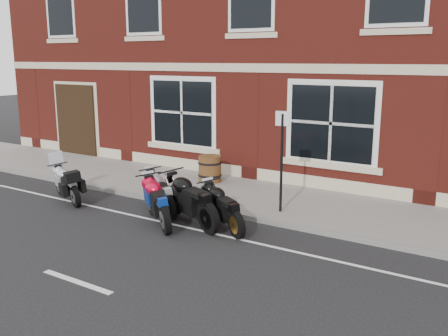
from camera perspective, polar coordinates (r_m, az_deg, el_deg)
The scene contains 10 objects.
ground at distance 10.94m, azimuth -4.45°, elevation -7.19°, with size 80.00×80.00×0.00m, color black.
sidewalk at distance 13.32m, azimuth 3.39°, elevation -3.31°, with size 30.00×3.00×0.12m, color slate.
kerb at distance 12.02m, azimuth -0.34°, elevation -5.03°, with size 30.00×0.16×0.12m, color slate.
moto_touring_silver at distance 13.69m, azimuth -17.46°, elevation -1.53°, with size 1.76×0.87×1.23m.
moto_sport_red at distance 11.37m, azimuth -7.48°, elevation -3.62°, with size 1.75×1.39×0.95m.
moto_sport_black at distance 10.96m, azimuth -0.14°, elevation -4.30°, with size 1.75×1.15×0.89m.
moto_sport_silver at distance 12.27m, azimuth -7.20°, elevation -2.56°, with size 1.75×1.17×0.90m.
moto_naked_black at distance 11.28m, azimuth -3.94°, elevation -3.38°, with size 2.18×1.06×1.04m.
barrel_planter at distance 14.61m, azimuth -1.63°, elevation -0.08°, with size 0.69×0.69×0.77m.
parking_sign at distance 11.61m, azimuth 6.62°, elevation 1.55°, with size 0.34×0.07×2.38m.
Camera 1 is at (6.28, -8.18, 3.67)m, focal length 40.00 mm.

